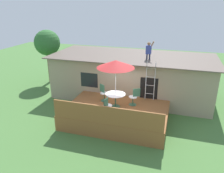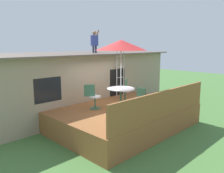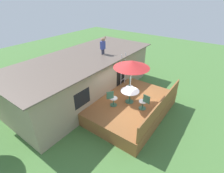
{
  "view_description": "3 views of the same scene",
  "coord_description": "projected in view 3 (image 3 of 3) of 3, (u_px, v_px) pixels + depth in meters",
  "views": [
    {
      "loc": [
        2.86,
        -10.3,
        6.05
      ],
      "look_at": [
        -0.54,
        0.84,
        1.59
      ],
      "focal_mm": 35.81,
      "sensor_mm": 36.0,
      "label": 1
    },
    {
      "loc": [
        -6.39,
        -5.82,
        3.15
      ],
      "look_at": [
        0.41,
        0.96,
        1.42
      ],
      "focal_mm": 37.03,
      "sensor_mm": 36.0,
      "label": 2
    },
    {
      "loc": [
        -7.2,
        -3.95,
        6.41
      ],
      "look_at": [
        -0.18,
        1.18,
        1.46
      ],
      "focal_mm": 26.98,
      "sensor_mm": 36.0,
      "label": 3
    }
  ],
  "objects": [
    {
      "name": "ground_plane",
      "position": [
        129.0,
        112.0,
        10.25
      ],
      "size": [
        40.0,
        40.0,
        0.0
      ],
      "primitive_type": "plane",
      "color": "#477538"
    },
    {
      "name": "house",
      "position": [
        85.0,
        76.0,
        11.41
      ],
      "size": [
        10.5,
        4.5,
        2.78
      ],
      "color": "gray",
      "rests_on": "ground"
    },
    {
      "name": "deck",
      "position": [
        130.0,
        106.0,
        10.06
      ],
      "size": [
        5.29,
        3.83,
        0.8
      ],
      "primitive_type": "cube",
      "color": "brown",
      "rests_on": "ground"
    },
    {
      "name": "deck_railing",
      "position": [
        162.0,
        106.0,
        8.68
      ],
      "size": [
        5.19,
        0.08,
        0.9
      ],
      "primitive_type": "cube",
      "color": "brown",
      "rests_on": "deck"
    },
    {
      "name": "patio_table",
      "position": [
        130.0,
        93.0,
        9.5
      ],
      "size": [
        1.04,
        1.04,
        0.74
      ],
      "color": "#33664C",
      "rests_on": "deck"
    },
    {
      "name": "patio_umbrella",
      "position": [
        132.0,
        64.0,
        8.63
      ],
      "size": [
        1.9,
        1.9,
        2.54
      ],
      "color": "silver",
      "rests_on": "deck"
    },
    {
      "name": "step_ladder",
      "position": [
        123.0,
        69.0,
        11.12
      ],
      "size": [
        0.52,
        0.04,
        2.2
      ],
      "color": "silver",
      "rests_on": "deck"
    },
    {
      "name": "person_figure",
      "position": [
        103.0,
        45.0,
        10.83
      ],
      "size": [
        0.47,
        0.2,
        1.11
      ],
      "color": "#33384C",
      "rests_on": "house"
    },
    {
      "name": "patio_chair_left",
      "position": [
        112.0,
        98.0,
        9.26
      ],
      "size": [
        0.56,
        0.46,
        0.92
      ],
      "rotation": [
        0.0,
        0.0,
        -0.6
      ],
      "color": "#33664C",
      "rests_on": "deck"
    },
    {
      "name": "patio_chair_right",
      "position": [
        130.0,
        86.0,
        10.47
      ],
      "size": [
        0.57,
        0.45,
        0.92
      ],
      "rotation": [
        0.0,
        0.0,
        -2.59
      ],
      "color": "#33664C",
      "rests_on": "deck"
    },
    {
      "name": "patio_chair_near",
      "position": [
        144.0,
        102.0,
        8.97
      ],
      "size": [
        0.44,
        0.62,
        0.92
      ],
      "rotation": [
        0.0,
        0.0,
        1.42
      ],
      "color": "#33664C",
      "rests_on": "deck"
    }
  ]
}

